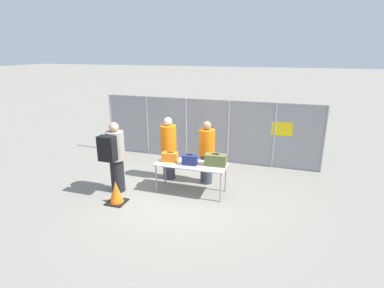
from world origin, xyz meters
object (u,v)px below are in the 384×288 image
Objects in this scene: traveler_hooded at (114,155)px; security_worker_far at (169,147)px; suitcase_orange at (170,157)px; suitcase_olive at (215,160)px; utility_trailer at (245,131)px; traffic_cone at (116,193)px; suitcase_navy at (190,160)px; inspection_table at (191,166)px; security_worker_near at (207,152)px.

security_worker_far is (0.91, 1.19, -0.08)m from traveler_hooded.
suitcase_olive is (1.14, 0.06, 0.03)m from suitcase_orange.
utility_trailer is 7.75× the size of traffic_cone.
inspection_table is at bearing 68.72° from suitcase_navy.
security_worker_near is (0.21, 0.65, 0.18)m from inspection_table.
traveler_hooded is at bearing 61.17° from security_worker_far.
security_worker_far reaches higher than suitcase_orange.
suitcase_olive is at bearing 2.21° from traveler_hooded.
suitcase_navy reaches higher than inspection_table.
traffic_cone is (0.29, -0.50, -0.72)m from traveler_hooded.
traveler_hooded reaches higher than traffic_cone.
utility_trailer is (0.62, 4.94, -0.48)m from suitcase_navy.
security_worker_near reaches higher than suitcase_navy.
utility_trailer is 6.30m from traffic_cone.
suitcase_navy is (0.54, -0.07, 0.01)m from suitcase_orange.
inspection_table is 1.07m from security_worker_far.
suitcase_navy is at bearing -111.28° from inspection_table.
suitcase_orange is 0.67m from security_worker_far.
suitcase_olive is 4.84m from utility_trailer.
suitcase_orange is at bearing 172.48° from suitcase_navy.
suitcase_olive is (0.60, 0.13, 0.02)m from suitcase_navy.
inspection_table is 1.04× the size of security_worker_near.
suitcase_olive is 0.30× the size of security_worker_far.
suitcase_olive is (0.58, 0.08, 0.20)m from inspection_table.
utility_trailer is at bearing 89.79° from suitcase_olive.
security_worker_near reaches higher than traffic_cone.
suitcase_olive reaches higher than suitcase_navy.
suitcase_olive is 0.31× the size of security_worker_near.
security_worker_near is at bearing 39.27° from suitcase_orange.
traveler_hooded is 2.31m from security_worker_near.
security_worker_near is 3.15× the size of traffic_cone.
security_worker_far is at bearing 69.65° from traffic_cone.
inspection_table is 0.99× the size of traveler_hooded.
suitcase_olive is 2.43m from traffic_cone.
suitcase_navy is 0.09× the size of utility_trailer.
inspection_table reaches higher than utility_trailer.
traffic_cone is (-1.45, -1.01, -0.62)m from suitcase_navy.
suitcase_navy is (-0.02, -0.05, 0.18)m from inspection_table.
traveler_hooded is 1.03× the size of security_worker_far.
utility_trailer is (2.35, 5.45, -0.58)m from traveler_hooded.
suitcase_orange is 0.79× the size of suitcase_olive.
suitcase_olive is at bearing 110.57° from security_worker_near.
traveler_hooded reaches higher than suitcase_olive.
security_worker_near is at bearing 71.73° from suitcase_navy.
security_worker_near is (0.23, 0.70, -0.00)m from suitcase_navy.
suitcase_olive reaches higher than traffic_cone.
traveler_hooded is at bearing 119.89° from traffic_cone.
traffic_cone is at bearing -144.20° from inspection_table.
security_worker_far is at bearing 114.78° from suitcase_orange.
suitcase_orange is (-0.56, 0.02, 0.17)m from inspection_table.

